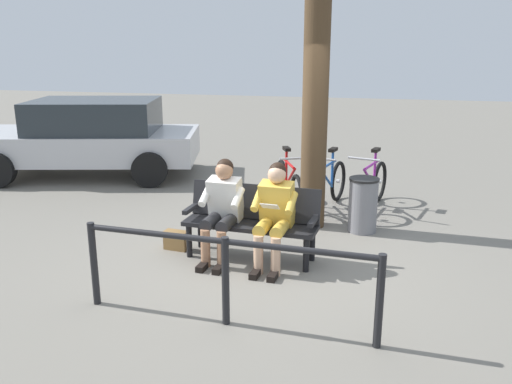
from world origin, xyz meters
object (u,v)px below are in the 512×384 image
(bench, at_px, (252,216))
(person_companion, at_px, (222,205))
(bicycle_purple, at_px, (328,187))
(handbag, at_px, (176,240))
(parked_car, at_px, (90,136))
(bicycle_blue, at_px, (289,186))
(litter_bin, at_px, (363,205))
(bicycle_orange, at_px, (370,187))
(person_reading, at_px, (275,210))
(tree_trunk, at_px, (315,101))

(bench, height_order, person_companion, person_companion)
(bicycle_purple, bearing_deg, handbag, -24.70)
(handbag, distance_m, parked_car, 4.53)
(bicycle_blue, bearing_deg, bicycle_purple, 74.46)
(litter_bin, xyz_separation_m, bicycle_orange, (-0.07, -1.05, -0.02))
(person_reading, height_order, litter_bin, person_reading)
(tree_trunk, height_order, litter_bin, tree_trunk)
(bicycle_blue, bearing_deg, tree_trunk, 8.48)
(bicycle_purple, bearing_deg, bicycle_blue, -69.00)
(tree_trunk, xyz_separation_m, parked_car, (4.59, -1.99, -0.98))
(person_companion, bearing_deg, bicycle_orange, -120.37)
(person_reading, distance_m, person_companion, 0.64)
(handbag, bearing_deg, tree_trunk, -139.96)
(bicycle_blue, bearing_deg, person_reading, -17.55)
(bicycle_orange, xyz_separation_m, bicycle_blue, (1.24, 0.21, 0.00))
(parked_car, bearing_deg, person_reading, 127.41)
(handbag, distance_m, bicycle_purple, 2.72)
(bicycle_purple, bearing_deg, person_reading, 4.02)
(person_reading, relative_size, parked_car, 0.27)
(person_companion, height_order, bicycle_orange, person_companion)
(bench, relative_size, person_companion, 1.36)
(handbag, bearing_deg, litter_bin, -151.49)
(handbag, xyz_separation_m, bicycle_orange, (-2.31, -2.27, 0.24))
(person_reading, height_order, tree_trunk, tree_trunk)
(parked_car, bearing_deg, bicycle_orange, 155.28)
(person_reading, relative_size, person_companion, 1.00)
(bench, height_order, tree_trunk, tree_trunk)
(bench, distance_m, person_reading, 0.39)
(tree_trunk, bearing_deg, litter_bin, 173.86)
(bench, height_order, parked_car, parked_car)
(bicycle_blue, xyz_separation_m, parked_car, (4.12, -1.23, 0.41))
(person_reading, relative_size, bicycle_blue, 0.77)
(handbag, bearing_deg, bicycle_orange, -135.54)
(bench, xyz_separation_m, bicycle_blue, (-0.09, -2.05, -0.15))
(person_companion, height_order, bicycle_purple, person_companion)
(tree_trunk, relative_size, bicycle_purple, 2.13)
(bench, height_order, person_reading, person_reading)
(bench, bearing_deg, litter_bin, -131.87)
(handbag, bearing_deg, bicycle_blue, -117.47)
(bicycle_orange, xyz_separation_m, parked_car, (5.36, -1.02, 0.41))
(litter_bin, bearing_deg, person_companion, 40.33)
(person_companion, bearing_deg, bicycle_purple, -109.89)
(bench, relative_size, bicycle_blue, 1.04)
(person_reading, bearing_deg, parked_car, -34.34)
(person_companion, height_order, parked_car, parked_car)
(person_companion, height_order, litter_bin, person_companion)
(handbag, relative_size, tree_trunk, 0.09)
(litter_bin, height_order, bicycle_blue, bicycle_blue)
(person_reading, height_order, bicycle_orange, person_reading)
(bicycle_blue, height_order, parked_car, parked_car)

